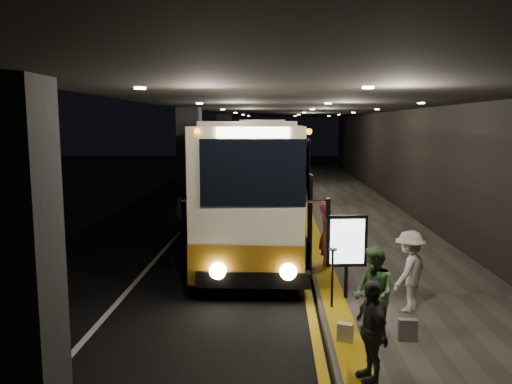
{
  "coord_description": "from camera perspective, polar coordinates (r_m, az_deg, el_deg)",
  "views": [
    {
      "loc": [
        1.62,
        -13.77,
        3.84
      ],
      "look_at": [
        0.98,
        1.73,
        1.7
      ],
      "focal_mm": 35.0,
      "sensor_mm": 36.0,
      "label": 1
    }
  ],
  "objects": [
    {
      "name": "coach_second",
      "position": [
        29.84,
        0.87,
        4.07
      ],
      "size": [
        2.76,
        12.43,
        3.9
      ],
      "rotation": [
        0.0,
        0.0,
        0.01
      ],
      "color": "beige",
      "rests_on": "ground"
    },
    {
      "name": "coach_third",
      "position": [
        45.19,
        1.59,
        5.07
      ],
      "size": [
        2.87,
        11.02,
        3.42
      ],
      "rotation": [
        0.0,
        0.0,
        -0.06
      ],
      "color": "beige",
      "rests_on": "ground"
    },
    {
      "name": "tactile_strip",
      "position": [
        19.17,
        6.01,
        -3.27
      ],
      "size": [
        0.5,
        50.0,
        0.01
      ],
      "primitive_type": "cube",
      "color": "gold",
      "rests_on": "sidewalk"
    },
    {
      "name": "passenger_waiting_green",
      "position": [
        8.95,
        13.33,
        -11.18
      ],
      "size": [
        0.68,
        0.89,
        1.61
      ],
      "primitive_type": "imported",
      "rotation": [
        0.0,
        0.0,
        -1.3
      ],
      "color": "#508147",
      "rests_on": "sidewalk"
    },
    {
      "name": "kerb_stripe_yellow",
      "position": [
        19.17,
        4.51,
        -3.71
      ],
      "size": [
        0.18,
        50.0,
        0.01
      ],
      "primitive_type": "cube",
      "color": "gold",
      "rests_on": "ground"
    },
    {
      "name": "passenger_waiting_white",
      "position": [
        10.37,
        17.14,
        -8.64
      ],
      "size": [
        1.04,
        1.12,
        1.62
      ],
      "primitive_type": "imported",
      "rotation": [
        0.0,
        0.0,
        -2.26
      ],
      "color": "beige",
      "rests_on": "sidewalk"
    },
    {
      "name": "ground",
      "position": [
        14.39,
        -4.22,
        -7.65
      ],
      "size": [
        90.0,
        90.0,
        0.0
      ],
      "primitive_type": "plane",
      "color": "black"
    },
    {
      "name": "terminal_wall",
      "position": [
        19.54,
        18.42,
        4.99
      ],
      "size": [
        0.1,
        50.0,
        6.0
      ],
      "primitive_type": "cube",
      "color": "black",
      "rests_on": "ground"
    },
    {
      "name": "bag_plain",
      "position": [
        8.94,
        10.14,
        -15.53
      ],
      "size": [
        0.3,
        0.23,
        0.33
      ],
      "primitive_type": "cube",
      "rotation": [
        0.0,
        0.0,
        -0.34
      ],
      "color": "silver",
      "rests_on": "sidewalk"
    },
    {
      "name": "stanchion_post",
      "position": [
        10.27,
        8.71,
        -9.74
      ],
      "size": [
        0.05,
        0.05,
        1.2
      ],
      "primitive_type": "cylinder",
      "color": "black",
      "rests_on": "sidewalk"
    },
    {
      "name": "coach_main",
      "position": [
        16.29,
        0.63,
        0.7
      ],
      "size": [
        2.81,
        12.18,
        3.78
      ],
      "rotation": [
        0.0,
        0.0,
        -0.03
      ],
      "color": "beige",
      "rests_on": "ground"
    },
    {
      "name": "canopy",
      "position": [
        18.81,
        5.13,
        10.14
      ],
      "size": [
        9.0,
        50.0,
        0.4
      ],
      "primitive_type": "cube",
      "color": "black",
      "rests_on": "support_columns"
    },
    {
      "name": "support_columns",
      "position": [
        18.12,
        -7.57,
        2.59
      ],
      "size": [
        0.8,
        24.8,
        4.4
      ],
      "color": "black",
      "rests_on": "ground"
    },
    {
      "name": "info_sign",
      "position": [
        10.69,
        10.35,
        -5.71
      ],
      "size": [
        0.85,
        0.19,
        1.79
      ],
      "rotation": [
        0.0,
        0.0,
        0.1
      ],
      "color": "black",
      "rests_on": "sidewalk"
    },
    {
      "name": "lane_line_white",
      "position": [
        19.46,
        -7.82,
        -3.58
      ],
      "size": [
        0.12,
        50.0,
        0.01
      ],
      "primitive_type": "cube",
      "color": "silver",
      "rests_on": "ground"
    },
    {
      "name": "sidewalk",
      "position": [
        19.4,
        11.63,
        -3.5
      ],
      "size": [
        4.5,
        50.0,
        0.15
      ],
      "primitive_type": "cube",
      "color": "#514C44",
      "rests_on": "ground"
    },
    {
      "name": "passenger_boarding",
      "position": [
        13.18,
        8.08,
        -4.77
      ],
      "size": [
        0.42,
        0.62,
        1.66
      ],
      "primitive_type": "imported",
      "rotation": [
        0.0,
        0.0,
        1.53
      ],
      "color": "#C85D62",
      "rests_on": "sidewalk"
    },
    {
      "name": "passenger_waiting_grey",
      "position": [
        7.6,
        13.0,
        -15.18
      ],
      "size": [
        0.66,
        0.96,
        1.49
      ],
      "primitive_type": "imported",
      "rotation": [
        0.0,
        0.0,
        -1.3
      ],
      "color": "#47484C",
      "rests_on": "sidewalk"
    },
    {
      "name": "bag_polka",
      "position": [
        9.21,
        16.92,
        -14.84
      ],
      "size": [
        0.32,
        0.14,
        0.38
      ],
      "primitive_type": "cube",
      "rotation": [
        0.0,
        0.0,
        -0.03
      ],
      "color": "black",
      "rests_on": "sidewalk"
    }
  ]
}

